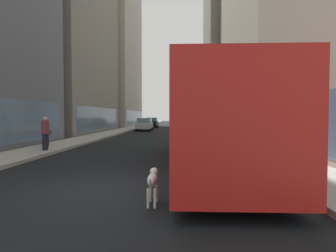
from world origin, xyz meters
TOP-DOWN VIEW (x-y plane):
  - ground_plane at (0.00, 35.00)m, footprint 120.00×120.00m
  - sidewalk_left at (-5.70, 35.00)m, footprint 2.40×110.00m
  - sidewalk_right at (5.70, 35.00)m, footprint 2.40×110.00m
  - building_left_far at (-11.90, 43.20)m, footprint 10.85×18.18m
  - building_right_mid at (11.90, 24.11)m, footprint 8.47×21.52m
  - building_right_far at (11.90, 43.29)m, footprint 11.14×14.13m
  - transit_bus at (2.80, 3.29)m, footprint 2.78×11.53m
  - car_silver_sedan at (-2.80, 27.75)m, footprint 1.80×3.92m
  - car_black_suv at (-2.80, 37.31)m, footprint 1.73×4.21m
  - car_grey_wagon at (1.20, 41.39)m, footprint 1.74×4.23m
  - car_white_van at (2.80, 31.42)m, footprint 1.82×4.10m
  - dalmatian_dog at (1.12, -1.15)m, footprint 0.22×0.96m
  - pedestrian_with_handbag at (-5.11, 6.67)m, footprint 0.45×0.34m
  - pedestrian_in_coat at (-5.92, 8.44)m, footprint 0.34×0.34m

SIDE VIEW (x-z plane):
  - ground_plane at x=0.00m, z-range 0.00..0.00m
  - sidewalk_left at x=-5.70m, z-range 0.00..0.15m
  - sidewalk_right at x=5.70m, z-range 0.00..0.15m
  - dalmatian_dog at x=1.12m, z-range 0.15..0.87m
  - car_silver_sedan at x=-2.80m, z-range 0.01..1.63m
  - car_black_suv at x=-2.80m, z-range 0.01..1.63m
  - car_grey_wagon at x=1.20m, z-range 0.01..1.63m
  - car_white_van at x=2.80m, z-range 0.01..1.63m
  - pedestrian_in_coat at x=-5.92m, z-range 0.17..1.86m
  - pedestrian_with_handbag at x=-5.11m, z-range 0.17..1.86m
  - transit_bus at x=2.80m, z-range 0.25..3.30m
  - building_right_mid at x=11.90m, z-range -0.01..22.55m
  - building_right_far at x=11.90m, z-range -0.01..24.97m
  - building_left_far at x=-11.90m, z-range -0.01..26.79m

